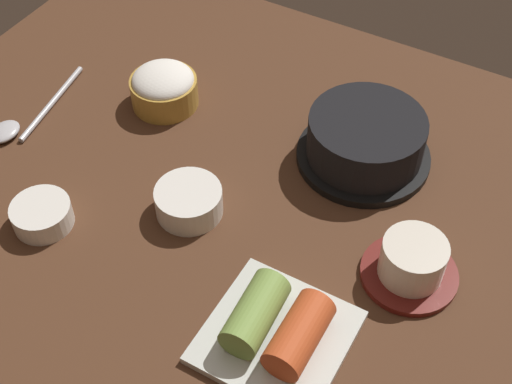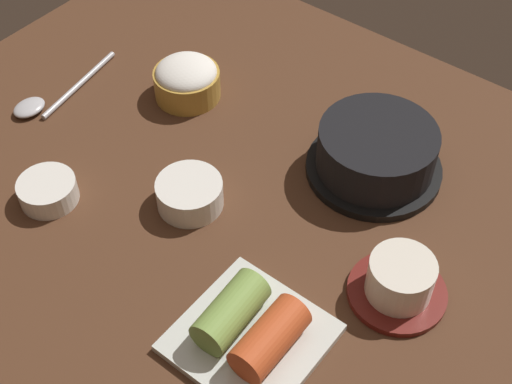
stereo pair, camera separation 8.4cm
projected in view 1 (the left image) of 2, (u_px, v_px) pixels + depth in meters
dining_table at (250, 197)px, 88.84cm from camera, size 100.00×76.00×2.00cm
stone_pot at (366, 140)px, 89.36cm from camera, size 17.27×17.27×6.80cm
rice_bowl at (164, 87)px, 97.18cm from camera, size 9.29×9.29×5.71cm
tea_cup_with_saucer at (412, 263)px, 77.73cm from camera, size 11.00×11.00×5.50cm
banchan_cup_center at (189, 201)px, 84.57cm from camera, size 8.15×8.15×3.57cm
kimchi_plate at (277, 329)px, 72.64cm from camera, size 14.49×14.49×5.26cm
side_bowl_near at (42, 214)px, 83.61cm from camera, size 7.17×7.17×2.91cm
spoon at (20, 122)px, 95.77cm from camera, size 5.00×18.30×1.35cm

